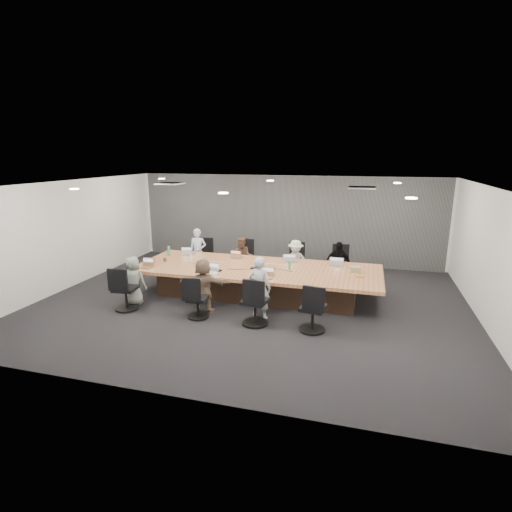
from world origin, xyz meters
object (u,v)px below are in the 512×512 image
(person_0, at_px, (198,252))
(stapler, at_px, (268,271))
(chair_7, at_px, (313,312))
(person_4, at_px, (134,281))
(mug_brown, at_px, (165,259))
(chair_1, at_px, (247,260))
(chair_5, at_px, (198,302))
(bottle_green_left, at_px, (169,251))
(laptop_3, at_px, (337,264))
(person_5, at_px, (204,285))
(person_2, at_px, (295,261))
(laptop_0, at_px, (190,254))
(chair_6, at_px, (255,305))
(canvas_bag, at_px, (355,269))
(laptop_1, at_px, (237,257))
(chair_3, at_px, (339,267))
(chair_0, at_px, (203,258))
(laptop_6, at_px, (266,278))
(person_1, at_px, (243,257))
(laptop_5, at_px, (213,273))
(chair_4, at_px, (126,292))
(person_6, at_px, (260,288))
(conference_table, at_px, (257,280))
(snack_packet, at_px, (360,276))
(bottle_clear, at_px, (191,259))
(laptop_2, at_px, (292,261))
(chair_2, at_px, (297,264))
(bottle_green_right, at_px, (290,265))
(laptop_4, at_px, (146,267))

(person_0, height_order, stapler, person_0)
(stapler, bearing_deg, chair_7, -33.27)
(person_4, bearing_deg, mug_brown, -104.25)
(chair_1, xyz_separation_m, chair_5, (-0.07, -3.40, -0.06))
(chair_1, relative_size, bottle_green_left, 3.14)
(laptop_3, xyz_separation_m, person_5, (-2.74, -2.15, -0.13))
(person_2, xyz_separation_m, mug_brown, (-3.19, -1.45, 0.20))
(laptop_0, bearing_deg, chair_6, 125.89)
(person_5, relative_size, canvas_bag, 4.99)
(laptop_1, bearing_deg, bottle_green_left, 18.92)
(chair_3, bearing_deg, chair_1, -5.34)
(chair_0, bearing_deg, laptop_1, 135.66)
(laptop_6, bearing_deg, chair_1, 116.93)
(chair_5, relative_size, bottle_green_left, 2.68)
(laptop_0, xyz_separation_m, mug_brown, (-0.29, -0.90, 0.04))
(person_4, xyz_separation_m, laptop_6, (3.06, 0.55, 0.17))
(laptop_0, relative_size, laptop_6, 0.88)
(chair_7, bearing_deg, bottle_green_left, 162.56)
(laptop_1, height_order, stapler, stapler)
(chair_6, height_order, chair_7, chair_6)
(chair_7, distance_m, mug_brown, 4.41)
(chair_6, distance_m, laptop_3, 2.91)
(person_1, height_order, laptop_3, person_1)
(chair_6, xyz_separation_m, laptop_0, (-2.61, 2.50, 0.32))
(laptop_5, bearing_deg, canvas_bag, 30.93)
(chair_4, distance_m, person_6, 3.09)
(conference_table, xyz_separation_m, snack_packet, (2.48, -0.16, 0.36))
(chair_0, bearing_deg, laptop_3, 156.16)
(bottle_clear, distance_m, canvas_bag, 4.11)
(laptop_5, xyz_separation_m, laptop_6, (1.29, 0.00, 0.00))
(chair_4, height_order, person_6, person_6)
(chair_6, bearing_deg, canvas_bag, 52.93)
(laptop_3, distance_m, stapler, 1.88)
(bottle_green_left, xyz_separation_m, canvas_bag, (5.00, -0.24, -0.07))
(chair_6, height_order, laptop_6, chair_6)
(person_4, bearing_deg, laptop_2, -154.34)
(chair_4, relative_size, person_2, 0.70)
(laptop_0, bearing_deg, chair_7, 136.34)
(chair_5, relative_size, laptop_1, 2.36)
(chair_2, bearing_deg, bottle_green_right, 108.78)
(chair_2, relative_size, chair_6, 0.99)
(chair_5, distance_m, person_5, 0.44)
(person_4, height_order, mug_brown, person_4)
(chair_3, xyz_separation_m, laptop_5, (-2.74, -2.50, 0.33))
(chair_6, xyz_separation_m, laptop_4, (-3.06, 0.90, 0.32))
(laptop_5, xyz_separation_m, snack_packet, (3.34, 0.64, 0.01))
(chair_2, distance_m, person_4, 4.53)
(chair_5, relative_size, mug_brown, 7.09)
(chair_2, distance_m, chair_5, 3.75)
(chair_0, distance_m, laptop_4, 2.57)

